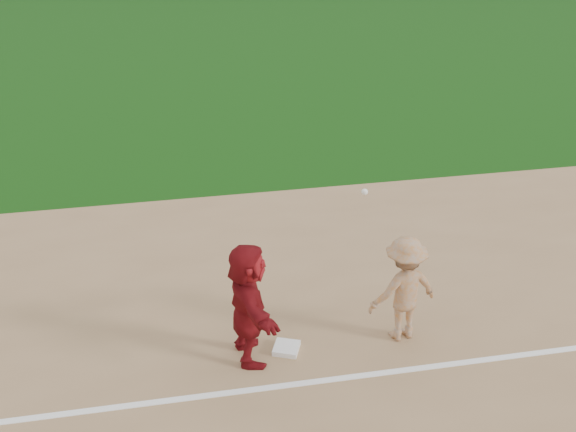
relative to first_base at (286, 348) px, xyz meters
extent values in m
plane|color=#103D0B|center=(0.32, 0.08, -0.06)|extent=(160.00, 160.00, 0.00)
cube|color=white|center=(0.32, -0.72, -0.03)|extent=(60.00, 0.10, 0.01)
cube|color=white|center=(0.00, 0.00, 0.00)|extent=(0.45, 0.45, 0.08)
imported|color=maroon|center=(-0.52, -0.03, 0.85)|extent=(0.62, 1.67, 1.77)
imported|color=gray|center=(1.67, 0.03, 0.76)|extent=(1.13, 0.79, 1.59)
sphere|color=white|center=(1.07, 0.17, 2.25)|extent=(0.09, 0.09, 0.09)
camera|label=1|loc=(-1.49, -7.91, 6.33)|focal=45.00mm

